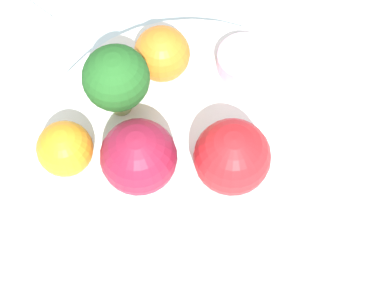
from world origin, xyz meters
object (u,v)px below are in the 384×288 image
(bowl, at_px, (192,157))
(apple_red, at_px, (229,162))
(apple_green, at_px, (139,157))
(small_cup, at_px, (245,61))
(orange_back, at_px, (162,54))
(orange_front, at_px, (65,149))
(broccoli, at_px, (113,83))

(bowl, xyz_separation_m, apple_red, (-0.04, 0.00, 0.04))
(apple_green, relative_size, small_cup, 1.23)
(orange_back, bearing_deg, apple_red, 151.40)
(orange_front, bearing_deg, apple_red, -152.65)
(apple_red, bearing_deg, small_cup, -65.71)
(broccoli, xyz_separation_m, apple_red, (-0.11, 0.00, -0.01))
(broccoli, height_order, orange_back, broccoli)
(orange_back, bearing_deg, small_cup, -144.04)
(apple_green, relative_size, orange_front, 1.34)
(broccoli, relative_size, apple_green, 1.22)
(orange_back, bearing_deg, apple_green, 114.98)
(apple_red, relative_size, orange_front, 1.34)
(bowl, distance_m, orange_front, 0.10)
(apple_green, xyz_separation_m, orange_back, (0.04, -0.09, -0.01))
(broccoli, distance_m, orange_front, 0.06)
(orange_front, xyz_separation_m, orange_back, (-0.01, -0.11, 0.00))
(orange_back, relative_size, small_cup, 0.99)
(broccoli, bearing_deg, orange_front, 85.02)
(broccoli, height_order, apple_red, broccoli)
(bowl, bearing_deg, small_cup, -85.77)
(broccoli, relative_size, apple_red, 1.22)
(small_cup, bearing_deg, apple_red, 114.29)
(bowl, height_order, small_cup, small_cup)
(bowl, bearing_deg, apple_green, 60.74)
(small_cup, bearing_deg, bowl, 94.23)
(orange_front, bearing_deg, small_cup, -114.23)
(apple_red, bearing_deg, apple_green, 30.54)
(broccoli, distance_m, small_cup, 0.12)
(orange_front, height_order, small_cup, orange_front)
(apple_red, relative_size, apple_green, 1.00)
(small_cup, bearing_deg, broccoli, 56.04)
(bowl, distance_m, apple_green, 0.06)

